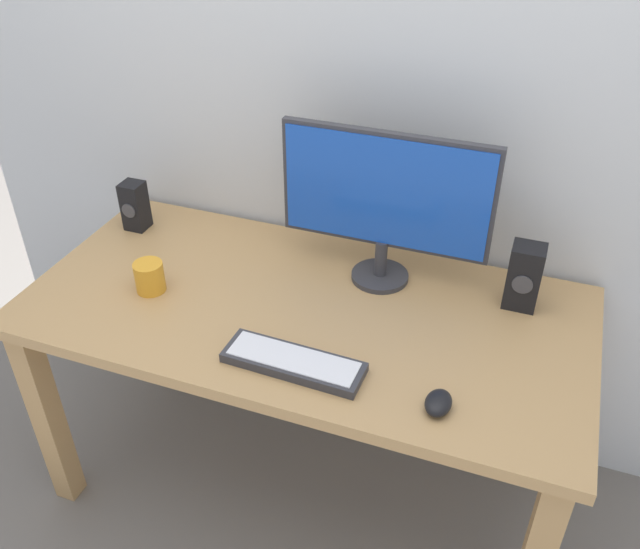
{
  "coord_description": "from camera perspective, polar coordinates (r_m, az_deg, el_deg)",
  "views": [
    {
      "loc": [
        0.56,
        -1.4,
        1.91
      ],
      "look_at": [
        0.05,
        0.0,
        0.87
      ],
      "focal_mm": 37.78,
      "sensor_mm": 36.0,
      "label": 1
    }
  ],
  "objects": [
    {
      "name": "speaker_right",
      "position": [
        1.93,
        16.9,
        -0.16
      ],
      "size": [
        0.09,
        0.08,
        0.19
      ],
      "color": "black",
      "rests_on": "desk"
    },
    {
      "name": "desk",
      "position": [
        1.97,
        -1.34,
        -5.18
      ],
      "size": [
        1.59,
        0.77,
        0.75
      ],
      "color": "tan",
      "rests_on": "ground_plane"
    },
    {
      "name": "coffee_mug",
      "position": [
        2.0,
        -14.24,
        -0.2
      ],
      "size": [
        0.09,
        0.09,
        0.09
      ],
      "primitive_type": "cylinder",
      "color": "orange",
      "rests_on": "desk"
    },
    {
      "name": "monitor",
      "position": [
        1.89,
        5.56,
        6.39
      ],
      "size": [
        0.6,
        0.17,
        0.46
      ],
      "color": "#333338",
      "rests_on": "desk"
    },
    {
      "name": "speaker_left",
      "position": [
        2.3,
        -15.41,
        5.63
      ],
      "size": [
        0.07,
        0.07,
        0.16
      ],
      "color": "black",
      "rests_on": "desk"
    },
    {
      "name": "ground_plane",
      "position": [
        2.43,
        -1.13,
        -16.88
      ],
      "size": [
        6.0,
        6.0,
        0.0
      ],
      "primitive_type": "plane",
      "color": "slate"
    },
    {
      "name": "keyboard_primary",
      "position": [
        1.7,
        -2.27,
        -7.43
      ],
      "size": [
        0.36,
        0.13,
        0.03
      ],
      "color": "#333338",
      "rests_on": "desk"
    },
    {
      "name": "mouse",
      "position": [
        1.62,
        10.0,
        -10.66
      ],
      "size": [
        0.07,
        0.09,
        0.04
      ],
      "primitive_type": "ellipsoid",
      "rotation": [
        0.0,
        0.0,
        -0.05
      ],
      "color": "black",
      "rests_on": "desk"
    }
  ]
}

